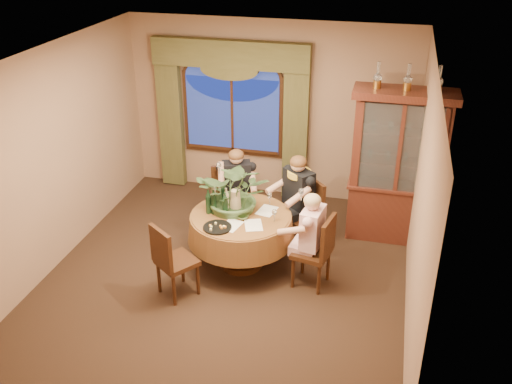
% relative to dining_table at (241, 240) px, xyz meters
% --- Properties ---
extents(floor, '(5.00, 5.00, 0.00)m').
position_rel_dining_table_xyz_m(floor, '(-0.12, -0.29, -0.38)').
color(floor, black).
rests_on(floor, ground).
extents(wall_back, '(4.50, 0.00, 4.50)m').
position_rel_dining_table_xyz_m(wall_back, '(-0.12, 2.21, 1.02)').
color(wall_back, '#8E6B53').
rests_on(wall_back, ground).
extents(wall_right, '(0.00, 5.00, 5.00)m').
position_rel_dining_table_xyz_m(wall_right, '(2.13, -0.29, 1.02)').
color(wall_right, '#8E6B53').
rests_on(wall_right, ground).
extents(ceiling, '(5.00, 5.00, 0.00)m').
position_rel_dining_table_xyz_m(ceiling, '(-0.12, -0.29, 2.42)').
color(ceiling, white).
rests_on(ceiling, wall_back).
extents(window, '(1.62, 0.10, 1.32)m').
position_rel_dining_table_xyz_m(window, '(-0.72, 2.14, 0.92)').
color(window, navy).
rests_on(window, wall_back).
extents(arched_transom, '(1.60, 0.06, 0.44)m').
position_rel_dining_table_xyz_m(arched_transom, '(-0.72, 2.14, 1.71)').
color(arched_transom, navy).
rests_on(arched_transom, wall_back).
extents(drapery_left, '(0.38, 0.14, 2.32)m').
position_rel_dining_table_xyz_m(drapery_left, '(-1.75, 2.09, 0.80)').
color(drapery_left, '#45421F').
rests_on(drapery_left, floor).
extents(drapery_right, '(0.38, 0.14, 2.32)m').
position_rel_dining_table_xyz_m(drapery_right, '(0.31, 2.09, 0.80)').
color(drapery_right, '#45421F').
rests_on(drapery_right, floor).
extents(swag_valance, '(2.45, 0.16, 0.42)m').
position_rel_dining_table_xyz_m(swag_valance, '(-0.72, 2.06, 1.90)').
color(swag_valance, '#45421F').
rests_on(swag_valance, wall_back).
extents(dining_table, '(1.41, 1.41, 0.75)m').
position_rel_dining_table_xyz_m(dining_table, '(0.00, 0.00, 0.00)').
color(dining_table, maroon).
rests_on(dining_table, floor).
extents(china_cabinet, '(1.34, 0.53, 2.16)m').
position_rel_dining_table_xyz_m(china_cabinet, '(1.87, 1.21, 0.71)').
color(china_cabinet, '#3B160F').
rests_on(china_cabinet, floor).
extents(oil_lamp_left, '(0.11, 0.11, 0.34)m').
position_rel_dining_table_xyz_m(oil_lamp_left, '(1.50, 1.21, 1.96)').
color(oil_lamp_left, '#A5722D').
rests_on(oil_lamp_left, china_cabinet).
extents(oil_lamp_center, '(0.11, 0.11, 0.34)m').
position_rel_dining_table_xyz_m(oil_lamp_center, '(1.87, 1.21, 1.96)').
color(oil_lamp_center, '#A5722D').
rests_on(oil_lamp_center, china_cabinet).
extents(oil_lamp_right, '(0.11, 0.11, 0.34)m').
position_rel_dining_table_xyz_m(oil_lamp_right, '(2.25, 1.21, 1.96)').
color(oil_lamp_right, '#A5722D').
rests_on(oil_lamp_right, china_cabinet).
extents(chair_right, '(0.50, 0.50, 0.96)m').
position_rel_dining_table_xyz_m(chair_right, '(0.95, -0.20, 0.10)').
color(chair_right, black).
rests_on(chair_right, floor).
extents(chair_back_right, '(0.59, 0.59, 0.96)m').
position_rel_dining_table_xyz_m(chair_back_right, '(0.69, 0.64, 0.10)').
color(chair_back_right, black).
rests_on(chair_back_right, floor).
extents(chair_back, '(0.56, 0.56, 0.96)m').
position_rel_dining_table_xyz_m(chair_back, '(-0.40, 0.78, 0.10)').
color(chair_back, black).
rests_on(chair_back, floor).
extents(chair_front_left, '(0.59, 0.59, 0.96)m').
position_rel_dining_table_xyz_m(chair_front_left, '(-0.58, -0.79, 0.10)').
color(chair_front_left, black).
rests_on(chair_front_left, floor).
extents(person_pink, '(0.47, 0.50, 1.23)m').
position_rel_dining_table_xyz_m(person_pink, '(0.94, -0.15, 0.24)').
color(person_pink, beige).
rests_on(person_pink, floor).
extents(person_back, '(0.57, 0.54, 1.27)m').
position_rel_dining_table_xyz_m(person_back, '(-0.30, 0.88, 0.26)').
color(person_back, black).
rests_on(person_back, floor).
extents(person_scarf, '(0.65, 0.64, 1.33)m').
position_rel_dining_table_xyz_m(person_scarf, '(0.61, 0.72, 0.29)').
color(person_scarf, black).
rests_on(person_scarf, floor).
extents(stoneware_vase, '(0.15, 0.15, 0.29)m').
position_rel_dining_table_xyz_m(stoneware_vase, '(-0.10, 0.10, 0.52)').
color(stoneware_vase, tan).
rests_on(stoneware_vase, dining_table).
extents(centerpiece_plant, '(0.93, 1.04, 0.81)m').
position_rel_dining_table_xyz_m(centerpiece_plant, '(-0.10, 0.14, 0.98)').
color(centerpiece_plant, '#3B5931').
rests_on(centerpiece_plant, dining_table).
extents(olive_bowl, '(0.14, 0.14, 0.04)m').
position_rel_dining_table_xyz_m(olive_bowl, '(0.05, -0.09, 0.40)').
color(olive_bowl, '#415327').
rests_on(olive_bowl, dining_table).
extents(cheese_platter, '(0.35, 0.35, 0.02)m').
position_rel_dining_table_xyz_m(cheese_platter, '(-0.19, -0.39, 0.39)').
color(cheese_platter, black).
rests_on(cheese_platter, dining_table).
extents(wine_bottle_0, '(0.07, 0.07, 0.33)m').
position_rel_dining_table_xyz_m(wine_bottle_0, '(-0.20, 0.04, 0.54)').
color(wine_bottle_0, tan).
rests_on(wine_bottle_0, dining_table).
extents(wine_bottle_1, '(0.07, 0.07, 0.33)m').
position_rel_dining_table_xyz_m(wine_bottle_1, '(-0.29, 0.22, 0.54)').
color(wine_bottle_1, black).
rests_on(wine_bottle_1, dining_table).
extents(wine_bottle_2, '(0.07, 0.07, 0.33)m').
position_rel_dining_table_xyz_m(wine_bottle_2, '(-0.40, 0.13, 0.54)').
color(wine_bottle_2, tan).
rests_on(wine_bottle_2, dining_table).
extents(wine_bottle_3, '(0.07, 0.07, 0.33)m').
position_rel_dining_table_xyz_m(wine_bottle_3, '(-0.34, -0.05, 0.54)').
color(wine_bottle_3, black).
rests_on(wine_bottle_3, dining_table).
extents(wine_bottle_4, '(0.07, 0.07, 0.33)m').
position_rel_dining_table_xyz_m(wine_bottle_4, '(-0.18, -0.08, 0.54)').
color(wine_bottle_4, black).
rests_on(wine_bottle_4, dining_table).
extents(wine_bottle_5, '(0.07, 0.07, 0.33)m').
position_rel_dining_table_xyz_m(wine_bottle_5, '(-0.41, -0.05, 0.54)').
color(wine_bottle_5, black).
rests_on(wine_bottle_5, dining_table).
extents(tasting_paper_0, '(0.30, 0.35, 0.00)m').
position_rel_dining_table_xyz_m(tasting_paper_0, '(0.22, -0.22, 0.38)').
color(tasting_paper_0, white).
rests_on(tasting_paper_0, dining_table).
extents(tasting_paper_1, '(0.26, 0.34, 0.00)m').
position_rel_dining_table_xyz_m(tasting_paper_1, '(0.30, 0.18, 0.38)').
color(tasting_paper_1, white).
rests_on(tasting_paper_1, dining_table).
extents(tasting_paper_2, '(0.27, 0.34, 0.00)m').
position_rel_dining_table_xyz_m(tasting_paper_2, '(-0.04, -0.29, 0.38)').
color(tasting_paper_2, white).
rests_on(tasting_paper_2, dining_table).
extents(wine_glass_person_pink, '(0.07, 0.07, 0.18)m').
position_rel_dining_table_xyz_m(wine_glass_person_pink, '(0.45, -0.07, 0.46)').
color(wine_glass_person_pink, silver).
rests_on(wine_glass_person_pink, dining_table).
extents(wine_glass_person_back, '(0.07, 0.07, 0.18)m').
position_rel_dining_table_xyz_m(wine_glass_person_back, '(-0.15, 0.43, 0.46)').
color(wine_glass_person_back, silver).
rests_on(wine_glass_person_back, dining_table).
extents(wine_glass_person_scarf, '(0.07, 0.07, 0.18)m').
position_rel_dining_table_xyz_m(wine_glass_person_scarf, '(0.30, 0.35, 0.46)').
color(wine_glass_person_scarf, silver).
rests_on(wine_glass_person_scarf, dining_table).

